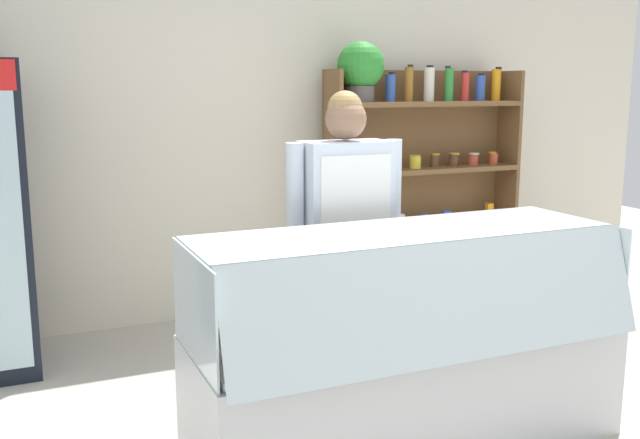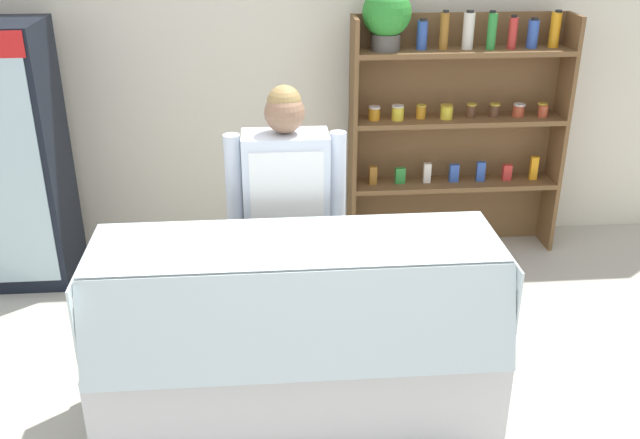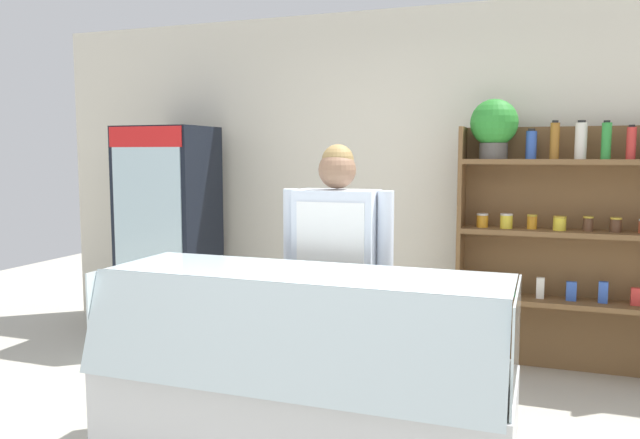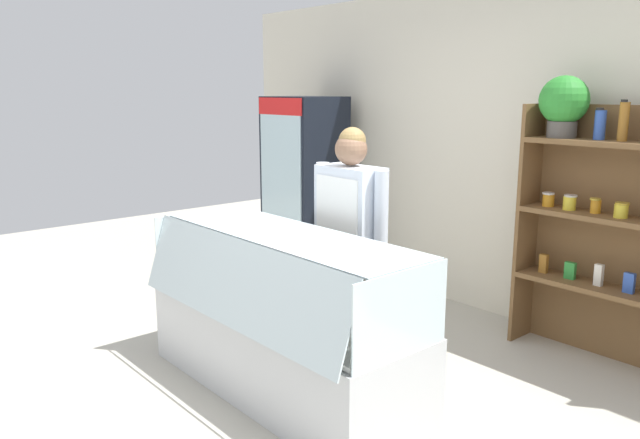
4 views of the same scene
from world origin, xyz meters
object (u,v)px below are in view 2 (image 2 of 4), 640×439
(shop_clerk, at_px, (287,205))
(shelving_unit, at_px, (442,102))
(drinks_fridge, at_px, (7,157))
(deli_display_case, at_px, (297,368))

(shop_clerk, bearing_deg, shelving_unit, 48.79)
(drinks_fridge, height_order, deli_display_case, drinks_fridge)
(drinks_fridge, distance_m, shop_clerk, 2.16)
(shelving_unit, xyz_separation_m, shop_clerk, (-1.18, -1.35, -0.19))
(shelving_unit, xyz_separation_m, deli_display_case, (-1.16, -1.94, -0.83))
(shelving_unit, bearing_deg, shop_clerk, -131.21)
(drinks_fridge, height_order, shop_clerk, drinks_fridge)
(shelving_unit, height_order, deli_display_case, shelving_unit)
(deli_display_case, height_order, shop_clerk, shop_clerk)
(drinks_fridge, bearing_deg, deli_display_case, -42.65)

